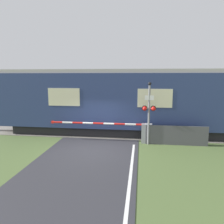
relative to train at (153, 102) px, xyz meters
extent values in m
plane|color=#4C6033|center=(-3.23, -3.51, -2.16)|extent=(80.00, 80.00, 0.00)
cube|color=slate|center=(-3.23, 0.00, -2.15)|extent=(36.00, 3.20, 0.03)
cube|color=#595451|center=(-3.23, -0.72, -2.08)|extent=(36.00, 0.08, 0.10)
cube|color=#595451|center=(-3.23, 0.72, -2.08)|extent=(36.00, 0.08, 0.10)
cube|color=black|center=(0.00, 0.00, -1.86)|extent=(18.34, 2.60, 0.60)
cube|color=navy|center=(0.00, 0.00, 0.13)|extent=(19.93, 3.06, 3.39)
cube|color=#ADA89E|center=(0.00, 0.00, 1.95)|extent=(19.53, 2.81, 0.24)
cube|color=beige|center=(0.00, -1.54, 0.39)|extent=(1.99, 0.02, 1.09)
cube|color=beige|center=(-5.48, -1.54, 0.39)|extent=(1.99, 0.02, 1.09)
cube|color=gray|center=(-0.43, -1.97, -1.61)|extent=(0.60, 0.44, 1.11)
cylinder|color=gray|center=(-0.43, -1.97, -1.10)|extent=(0.16, 0.16, 0.18)
cylinder|color=red|center=(-0.75, -1.97, -1.10)|extent=(0.63, 0.11, 0.11)
cylinder|color=white|center=(-1.37, -1.97, -1.10)|extent=(0.63, 0.11, 0.11)
cylinder|color=red|center=(-2.00, -1.97, -1.10)|extent=(0.63, 0.11, 0.11)
cylinder|color=white|center=(-2.63, -1.97, -1.10)|extent=(0.63, 0.11, 0.11)
cylinder|color=red|center=(-3.26, -1.97, -1.10)|extent=(0.63, 0.11, 0.11)
cylinder|color=white|center=(-3.89, -1.97, -1.10)|extent=(0.63, 0.11, 0.11)
cylinder|color=red|center=(-4.52, -1.97, -1.10)|extent=(0.63, 0.11, 0.11)
cylinder|color=white|center=(-5.15, -1.97, -1.10)|extent=(0.63, 0.11, 0.11)
cylinder|color=red|center=(-5.78, -1.97, -1.10)|extent=(0.63, 0.11, 0.11)
cylinder|color=red|center=(-6.09, -1.97, -1.10)|extent=(0.20, 0.02, 0.20)
cylinder|color=gray|center=(-0.34, -2.24, -0.51)|extent=(0.11, 0.11, 3.31)
cube|color=gray|center=(-0.34, -2.24, -0.11)|extent=(0.60, 0.07, 0.07)
sphere|color=red|center=(-0.58, -2.29, -0.11)|extent=(0.24, 0.24, 0.24)
sphere|color=red|center=(-0.10, -2.29, -0.11)|extent=(0.24, 0.24, 0.24)
cylinder|color=black|center=(-0.58, -2.18, -0.11)|extent=(0.30, 0.06, 0.30)
cylinder|color=black|center=(-0.10, -2.18, -0.11)|extent=(0.30, 0.06, 0.30)
cube|color=white|center=(-0.34, -2.28, 0.49)|extent=(0.49, 0.02, 0.25)
sphere|color=black|center=(-0.34, -2.24, 1.25)|extent=(0.18, 0.18, 0.18)
cube|color=#4C4C51|center=(1.21, -2.20, -1.61)|extent=(3.40, 0.06, 1.10)
camera|label=1|loc=(-0.79, -14.33, 1.68)|focal=35.00mm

